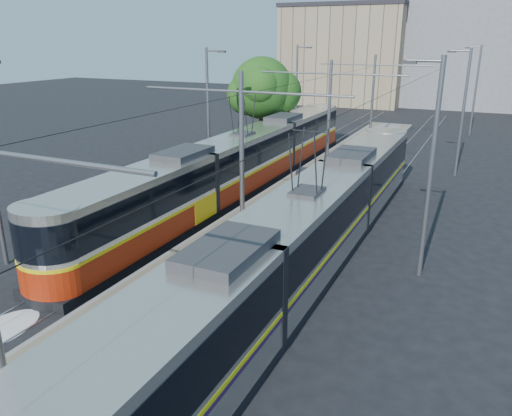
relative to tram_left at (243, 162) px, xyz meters
The scene contains 13 objects.
ground 15.73m from the tram_left, 76.69° to the right, with size 160.00×160.00×0.00m, color black.
platform 4.31m from the tram_left, 26.31° to the left, with size 4.00×50.00×0.30m, color gray.
tactile_strip_left 3.12m from the tram_left, 39.62° to the left, with size 0.70×50.00×0.01m, color gray.
tactile_strip_right 5.53m from the tram_left, 19.42° to the left, with size 0.70×50.00×0.01m, color gray.
rails 4.36m from the tram_left, 26.31° to the left, with size 8.71×70.00×0.03m.
tram_left is the anchor object (origin of this frame).
tram_right 11.68m from the tram_left, 51.95° to the right, with size 2.43×29.80×5.50m.
catenary 4.69m from the tram_left, 16.49° to the right, with size 9.20×70.00×7.00m.
street_lamps 7.25m from the tram_left, 58.08° to the left, with size 15.18×38.22×8.00m.
shelter 5.48m from the tram_left, 30.11° to the right, with size 0.66×0.99×2.10m.
tree 10.28m from the tram_left, 106.10° to the left, with size 5.03×4.65×7.31m.
building_left 45.48m from the tram_left, 98.13° to the left, with size 16.32×12.24×12.91m.
building_centre 50.08m from the tram_left, 78.87° to the left, with size 18.36×14.28×15.39m.
Camera 1 is at (9.21, -10.12, 8.49)m, focal length 35.00 mm.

